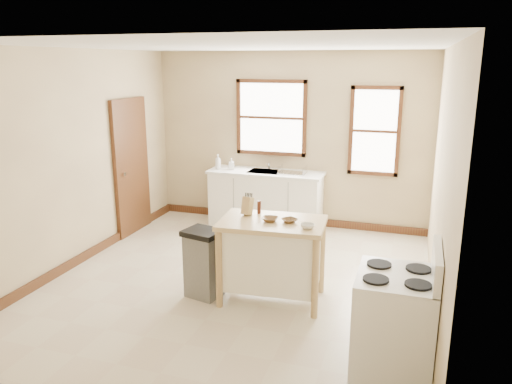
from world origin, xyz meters
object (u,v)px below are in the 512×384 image
(kitchen_island, at_px, (272,260))
(pepper_grinder, at_px, (259,207))
(soap_bottle_b, at_px, (231,164))
(knife_block, at_px, (247,206))
(dish_rack, at_px, (293,170))
(soap_bottle_a, at_px, (218,162))
(bowl_a, at_px, (270,219))
(trash_bin, at_px, (204,263))
(gas_stove, at_px, (395,309))
(bowl_b, at_px, (290,220))
(bowl_c, at_px, (307,226))

(kitchen_island, distance_m, pepper_grinder, 0.63)
(soap_bottle_b, distance_m, knife_block, 2.57)
(dish_rack, distance_m, knife_block, 2.34)
(kitchen_island, bearing_deg, pepper_grinder, 131.82)
(soap_bottle_a, distance_m, pepper_grinder, 2.62)
(soap_bottle_a, bearing_deg, kitchen_island, -54.01)
(bowl_a, bearing_deg, trash_bin, -170.11)
(trash_bin, xyz_separation_m, gas_stove, (2.14, -0.81, 0.18))
(soap_bottle_b, height_order, gas_stove, gas_stove)
(dish_rack, bearing_deg, pepper_grinder, -83.17)
(dish_rack, bearing_deg, bowl_a, -78.98)
(kitchen_island, bearing_deg, bowl_b, -2.88)
(dish_rack, bearing_deg, bowl_c, -70.06)
(kitchen_island, xyz_separation_m, gas_stove, (1.38, -0.96, 0.11))
(bowl_a, xyz_separation_m, gas_stove, (1.40, -0.94, -0.38))
(soap_bottle_b, bearing_deg, knife_block, -85.70)
(knife_block, bearing_deg, bowl_b, -0.43)
(bowl_c, bearing_deg, kitchen_island, 162.20)
(pepper_grinder, distance_m, bowl_b, 0.47)
(knife_block, distance_m, trash_bin, 0.82)
(soap_bottle_a, distance_m, gas_stove, 4.55)
(soap_bottle_b, relative_size, bowl_b, 1.14)
(kitchen_island, distance_m, trash_bin, 0.79)
(kitchen_island, distance_m, knife_block, 0.67)
(gas_stove, bearing_deg, dish_rack, 117.20)
(soap_bottle_b, bearing_deg, bowl_a, -81.24)
(soap_bottle_b, relative_size, trash_bin, 0.23)
(bowl_b, relative_size, bowl_c, 1.12)
(knife_block, height_order, bowl_c, knife_block)
(soap_bottle_a, distance_m, dish_rack, 1.25)
(soap_bottle_a, distance_m, soap_bottle_b, 0.23)
(gas_stove, bearing_deg, soap_bottle_b, 129.22)
(knife_block, relative_size, bowl_a, 1.11)
(kitchen_island, xyz_separation_m, bowl_b, (0.19, 0.01, 0.49))
(pepper_grinder, bearing_deg, soap_bottle_a, 122.58)
(soap_bottle_a, height_order, bowl_b, soap_bottle_a)
(pepper_grinder, xyz_separation_m, gas_stove, (1.60, -1.17, -0.43))
(kitchen_island, distance_m, bowl_b, 0.53)
(soap_bottle_a, height_order, knife_block, soap_bottle_a)
(soap_bottle_a, relative_size, bowl_a, 1.34)
(bowl_c, xyz_separation_m, gas_stove, (0.96, -0.83, -0.38))
(dish_rack, distance_m, bowl_b, 2.52)
(dish_rack, relative_size, gas_stove, 0.36)
(soap_bottle_b, xyz_separation_m, dish_rack, (1.03, 0.01, -0.04))
(dish_rack, bearing_deg, soap_bottle_b, -176.75)
(soap_bottle_b, distance_m, pepper_grinder, 2.54)
(pepper_grinder, distance_m, trash_bin, 0.90)
(kitchen_island, bearing_deg, soap_bottle_a, 119.52)
(dish_rack, distance_m, gas_stove, 3.87)
(soap_bottle_a, relative_size, bowl_b, 1.47)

